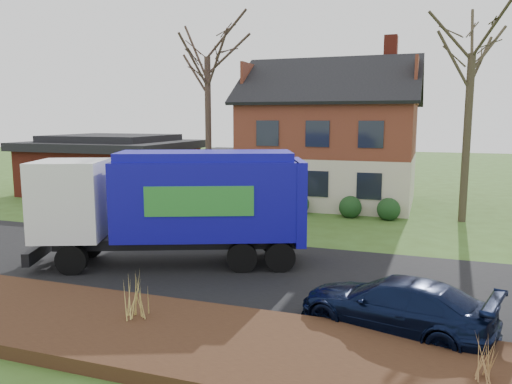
% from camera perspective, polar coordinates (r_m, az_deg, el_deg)
% --- Properties ---
extents(ground, '(120.00, 120.00, 0.00)m').
position_cam_1_polar(ground, '(16.70, -7.68, -8.27)').
color(ground, '#36511B').
rests_on(ground, ground).
extents(road, '(80.00, 7.00, 0.02)m').
position_cam_1_polar(road, '(16.69, -7.68, -8.24)').
color(road, black).
rests_on(road, ground).
extents(mulch_verge, '(80.00, 3.50, 0.30)m').
position_cam_1_polar(mulch_verge, '(12.43, -19.11, -13.93)').
color(mulch_verge, black).
rests_on(mulch_verge, ground).
extents(main_house, '(12.95, 8.95, 9.26)m').
position_cam_1_polar(main_house, '(28.74, 7.60, 6.90)').
color(main_house, beige).
rests_on(main_house, ground).
extents(ranch_house, '(9.80, 8.20, 3.70)m').
position_cam_1_polar(ranch_house, '(33.51, -16.08, 3.07)').
color(ranch_house, maroon).
rests_on(ranch_house, ground).
extents(garbage_truck, '(8.92, 5.38, 3.72)m').
position_cam_1_polar(garbage_truck, '(16.36, -8.95, -0.93)').
color(garbage_truck, black).
rests_on(garbage_truck, ground).
extents(silver_sedan, '(5.02, 1.96, 1.63)m').
position_cam_1_polar(silver_sedan, '(21.48, -5.28, -2.22)').
color(silver_sedan, '#ADAFB5').
rests_on(silver_sedan, ground).
extents(navy_wagon, '(4.67, 2.88, 1.26)m').
position_cam_1_polar(navy_wagon, '(11.86, 15.54, -12.38)').
color(navy_wagon, black).
rests_on(navy_wagon, ground).
extents(tree_front_west, '(3.71, 3.71, 11.02)m').
position_cam_1_polar(tree_front_west, '(27.11, -5.63, 17.55)').
color(tree_front_west, '#3E2D25').
rests_on(tree_front_west, ground).
extents(tree_front_east, '(3.92, 3.92, 10.89)m').
position_cam_1_polar(tree_front_east, '(25.07, 23.64, 17.13)').
color(tree_front_east, '#3F3626').
rests_on(tree_front_east, ground).
extents(tree_back, '(3.24, 3.24, 10.27)m').
position_cam_1_polar(tree_back, '(38.00, 15.60, 13.88)').
color(tree_back, '#3E3425').
rests_on(tree_back, ground).
extents(grass_clump_mid, '(0.37, 0.31, 1.04)m').
position_cam_1_polar(grass_clump_mid, '(11.81, -13.58, -11.42)').
color(grass_clump_mid, tan).
rests_on(grass_clump_mid, mulch_verge).
extents(grass_clump_east, '(0.33, 0.27, 0.82)m').
position_cam_1_polar(grass_clump_east, '(9.83, 24.61, -16.89)').
color(grass_clump_east, '#9E7645').
rests_on(grass_clump_east, mulch_verge).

